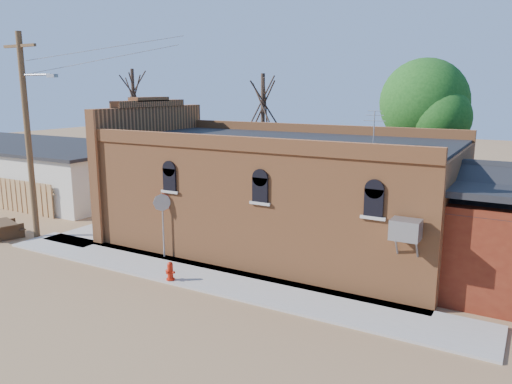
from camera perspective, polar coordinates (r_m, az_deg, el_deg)
The scene contains 14 objects.
ground at distance 18.27m, azimuth -10.99°, elevation -9.77°, with size 120.00×120.00×0.00m, color brown.
sidewalk_south at distance 18.05m, azimuth -5.43°, elevation -9.74°, with size 19.00×2.20×0.08m, color #9E9991.
sidewalk_west at distance 26.54m, azimuth -12.94°, elevation -2.96°, with size 2.60×10.00×0.08m, color #9E9991.
brick_bar at distance 21.09m, azimuth 1.95°, elevation -0.02°, with size 16.40×7.97×6.30m.
storage_building at distance 37.04m, azimuth -25.58°, elevation 2.76°, with size 20.40×8.40×3.17m.
wood_fence at distance 29.77m, azimuth -25.19°, elevation -0.51°, with size 5.20×0.10×1.80m, color #AD794E, non-canonical shape.
utility_pole at distance 23.98m, azimuth -24.57°, elevation 6.23°, with size 3.12×0.26×9.00m.
tree_bare_near at distance 29.47m, azimuth 0.79°, elevation 10.43°, with size 2.80×2.80×7.65m.
tree_bare_far at distance 36.81m, azimuth -13.87°, elevation 10.97°, with size 2.80×2.80×8.16m.
tree_leafy at distance 26.82m, azimuth 18.67°, elevation 9.63°, with size 4.40×4.40×8.15m.
fire_hydrant at distance 17.82m, azimuth -9.78°, elevation -8.90°, with size 0.36×0.33×0.66m.
stop_sign at distance 19.76m, azimuth -10.64°, elevation -1.87°, with size 0.50×0.57×2.57m.
trash_barrel at distance 24.42m, azimuth -14.25°, elevation -3.15°, with size 0.56×0.56×0.87m, color navy.
picnic_table at distance 25.39m, azimuth -26.83°, elevation -3.61°, with size 2.03×1.76×0.72m.
Camera 1 is at (11.24, -12.79, 6.63)m, focal length 35.00 mm.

